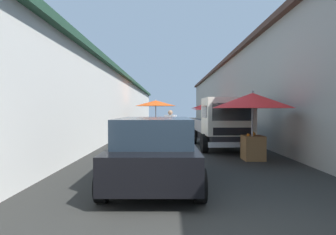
% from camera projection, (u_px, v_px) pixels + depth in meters
% --- Properties ---
extents(ground, '(90.00, 90.00, 0.00)m').
position_uv_depth(ground, '(178.00, 138.00, 16.97)').
color(ground, '#282826').
extents(building_left_whitewash, '(49.80, 7.50, 3.98)m').
position_uv_depth(building_left_whitewash, '(69.00, 104.00, 19.19)').
color(building_left_whitewash, silver).
rests_on(building_left_whitewash, ground).
extents(building_right_concrete, '(49.80, 7.50, 5.18)m').
position_uv_depth(building_right_concrete, '(286.00, 95.00, 19.13)').
color(building_right_concrete, '#A39E93').
rests_on(building_right_concrete, ground).
extents(fruit_stall_far_right, '(2.86, 2.86, 2.36)m').
position_uv_depth(fruit_stall_far_right, '(156.00, 106.00, 20.51)').
color(fruit_stall_far_right, '#9E9EA3').
rests_on(fruit_stall_far_right, ground).
extents(fruit_stall_far_left, '(2.33, 2.33, 2.18)m').
position_uv_depth(fruit_stall_far_left, '(211.00, 109.00, 19.44)').
color(fruit_stall_far_left, '#9E9EA3').
rests_on(fruit_stall_far_left, ground).
extents(fruit_stall_near_left, '(2.57, 2.57, 2.24)m').
position_uv_depth(fruit_stall_near_left, '(252.00, 106.00, 9.38)').
color(fruit_stall_near_left, '#9E9EA3').
rests_on(fruit_stall_near_left, ground).
extents(fruit_stall_mid_lane, '(2.40, 2.40, 2.22)m').
position_uv_depth(fruit_stall_mid_lane, '(208.00, 109.00, 22.05)').
color(fruit_stall_mid_lane, '#9E9EA3').
rests_on(fruit_stall_mid_lane, ground).
extents(hatchback_car, '(3.92, 1.93, 1.45)m').
position_uv_depth(hatchback_car, '(155.00, 150.00, 6.47)').
color(hatchback_car, black).
rests_on(hatchback_car, ground).
extents(delivery_truck, '(5.00, 2.15, 2.08)m').
position_uv_depth(delivery_truck, '(223.00, 124.00, 11.89)').
color(delivery_truck, black).
rests_on(delivery_truck, ground).
extents(vendor_by_crates, '(0.41, 0.57, 1.61)m').
position_uv_depth(vendor_by_crates, '(170.00, 125.00, 13.60)').
color(vendor_by_crates, navy).
rests_on(vendor_by_crates, ground).
extents(plastic_stool, '(0.30, 0.30, 0.43)m').
position_uv_depth(plastic_stool, '(120.00, 146.00, 10.53)').
color(plastic_stool, '#1E8C3F').
rests_on(plastic_stool, ground).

